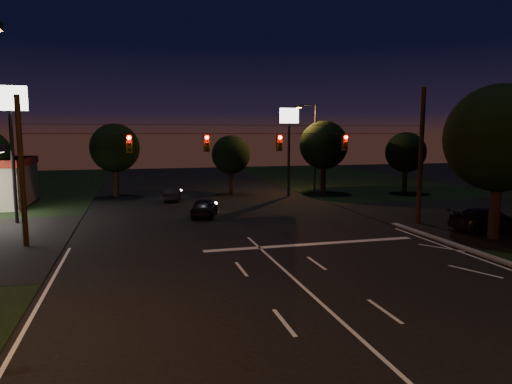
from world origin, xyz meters
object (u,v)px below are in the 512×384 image
object	(u,v)px
tree_right_near	(497,139)
car_oncoming_a	(204,207)
car_cross	(490,220)
utility_pole_right	(418,224)
car_oncoming_b	(173,194)

from	to	relation	value
tree_right_near	car_oncoming_a	size ratio (longest dim) A/B	2.19
tree_right_near	car_cross	distance (m)	5.33
utility_pole_right	car_oncoming_a	xyz separation A→B (m)	(-13.45, 6.34, 0.68)
tree_right_near	car_cross	world-z (taller)	tree_right_near
utility_pole_right	car_oncoming_a	world-z (taller)	utility_pole_right
car_cross	utility_pole_right	bearing A→B (deg)	47.80
utility_pole_right	car_oncoming_a	bearing A→B (deg)	154.77
car_oncoming_b	car_cross	distance (m)	25.62
car_oncoming_b	utility_pole_right	bearing A→B (deg)	145.04
car_oncoming_a	car_cross	distance (m)	18.88
utility_pole_right	car_oncoming_b	xyz separation A→B (m)	(-15.02, 15.10, 0.61)
utility_pole_right	tree_right_near	size ratio (longest dim) A/B	1.03
car_oncoming_a	car_oncoming_b	size ratio (longest dim) A/B	1.09
car_oncoming_a	utility_pole_right	bearing A→B (deg)	172.02
tree_right_near	car_oncoming_a	world-z (taller)	tree_right_near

